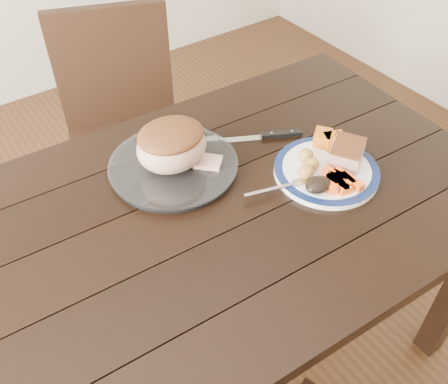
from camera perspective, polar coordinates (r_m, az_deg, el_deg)
ground at (r=1.84m, az=-2.54°, el=-18.98°), size 4.00×4.00×0.00m
dining_table at (r=1.29m, az=-3.44°, el=-5.50°), size 1.64×0.97×0.75m
chair_far at (r=1.92m, az=-11.41°, el=7.58°), size 0.54×0.55×0.93m
dinner_plate at (r=1.35m, az=11.60°, el=2.33°), size 0.28×0.28×0.02m
plate_rim at (r=1.35m, az=11.65°, el=2.60°), size 0.28×0.28×0.02m
serving_platter at (r=1.34m, az=-5.79°, el=2.86°), size 0.34×0.34×0.02m
pork_slice at (r=1.36m, az=13.82°, el=4.28°), size 0.13×0.12×0.05m
roasted_potatoes at (r=1.32m, az=9.54°, el=3.20°), size 0.09×0.09×0.04m
carrot_batons at (r=1.30m, az=13.11°, el=1.22°), size 0.09×0.11×0.02m
pumpkin_wedges at (r=1.41m, az=11.83°, el=5.91°), size 0.09×0.09×0.04m
dark_mushroom at (r=1.27m, az=10.70°, el=0.84°), size 0.07×0.05×0.03m
fork at (r=1.27m, az=6.68°, el=0.56°), size 0.18×0.07×0.00m
roast_joint at (r=1.30m, az=-6.00°, el=5.17°), size 0.19×0.16×0.12m
cut_slice at (r=1.32m, az=-1.83°, el=3.37°), size 0.09×0.09×0.02m
carving_knife at (r=1.45m, az=5.06°, el=6.43°), size 0.29×0.16×0.01m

